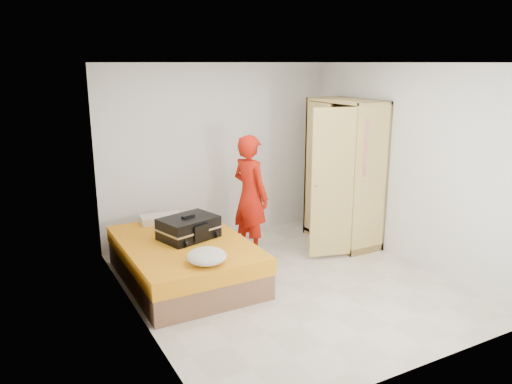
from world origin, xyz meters
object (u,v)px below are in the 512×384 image
suitcase (189,228)px  wardrobe (343,177)px  round_cushion (207,256)px  bed (185,260)px  person (250,196)px

suitcase → wardrobe: bearing=-14.4°
round_cushion → bed: bearing=88.2°
bed → suitcase: suitcase is taller
bed → suitcase: (0.09, 0.07, 0.38)m
bed → suitcase: 0.40m
person → bed: bearing=93.9°
wardrobe → suitcase: wardrobe is taller
bed → wardrobe: bearing=3.4°
bed → round_cushion: (-0.02, -0.77, 0.33)m
wardrobe → person: 1.42m
bed → round_cushion: round_cushion is taller
bed → person: bearing=18.5°
person → suitcase: size_ratio=2.11×
suitcase → person: bearing=0.1°
bed → round_cushion: size_ratio=4.67×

